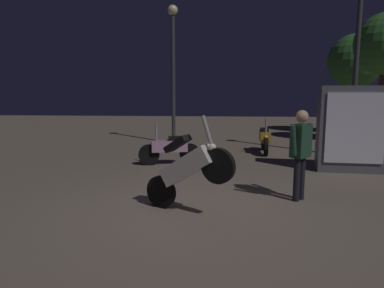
{
  "coord_description": "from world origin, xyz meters",
  "views": [
    {
      "loc": [
        0.35,
        -5.73,
        2.06
      ],
      "look_at": [
        -0.09,
        0.93,
        1.0
      ],
      "focal_mm": 33.54,
      "sensor_mm": 36.0,
      "label": 1
    }
  ],
  "objects_px": {
    "motorcycle_pink_parked_right": "(170,148)",
    "streetlamp_near": "(358,40)",
    "streetlamp_far": "(173,57)",
    "kiosk_billboard": "(352,129)",
    "motorcycle_white_foreground": "(188,169)",
    "motorcycle_orange_parked_left": "(265,139)",
    "person_rider_beside": "(301,147)"
  },
  "relations": [
    {
      "from": "motorcycle_pink_parked_right",
      "to": "streetlamp_near",
      "type": "height_order",
      "value": "streetlamp_near"
    },
    {
      "from": "streetlamp_far",
      "to": "kiosk_billboard",
      "type": "xyz_separation_m",
      "value": [
        4.87,
        -4.2,
        -2.08
      ]
    },
    {
      "from": "streetlamp_near",
      "to": "motorcycle_pink_parked_right",
      "type": "bearing_deg",
      "value": -164.14
    },
    {
      "from": "motorcycle_white_foreground",
      "to": "motorcycle_orange_parked_left",
      "type": "xyz_separation_m",
      "value": [
        2.0,
        5.72,
        -0.31
      ]
    },
    {
      "from": "streetlamp_near",
      "to": "streetlamp_far",
      "type": "bearing_deg",
      "value": 158.32
    },
    {
      "from": "motorcycle_white_foreground",
      "to": "streetlamp_near",
      "type": "bearing_deg",
      "value": 77.73
    },
    {
      "from": "motorcycle_pink_parked_right",
      "to": "kiosk_billboard",
      "type": "relative_size",
      "value": 0.79
    },
    {
      "from": "streetlamp_far",
      "to": "streetlamp_near",
      "type": "bearing_deg",
      "value": -21.68
    },
    {
      "from": "motorcycle_pink_parked_right",
      "to": "person_rider_beside",
      "type": "bearing_deg",
      "value": 122.51
    },
    {
      "from": "motorcycle_orange_parked_left",
      "to": "person_rider_beside",
      "type": "distance_m",
      "value": 4.92
    },
    {
      "from": "person_rider_beside",
      "to": "kiosk_billboard",
      "type": "bearing_deg",
      "value": 97.99
    },
    {
      "from": "motorcycle_orange_parked_left",
      "to": "motorcycle_pink_parked_right",
      "type": "height_order",
      "value": "same"
    },
    {
      "from": "motorcycle_orange_parked_left",
      "to": "kiosk_billboard",
      "type": "bearing_deg",
      "value": 38.54
    },
    {
      "from": "motorcycle_white_foreground",
      "to": "motorcycle_orange_parked_left",
      "type": "bearing_deg",
      "value": 99.05
    },
    {
      "from": "motorcycle_pink_parked_right",
      "to": "kiosk_billboard",
      "type": "height_order",
      "value": "kiosk_billboard"
    },
    {
      "from": "motorcycle_white_foreground",
      "to": "motorcycle_pink_parked_right",
      "type": "xyz_separation_m",
      "value": [
        -0.78,
        3.73,
        -0.31
      ]
    },
    {
      "from": "streetlamp_near",
      "to": "streetlamp_far",
      "type": "xyz_separation_m",
      "value": [
        -5.59,
        2.22,
        -0.26
      ]
    },
    {
      "from": "motorcycle_white_foreground",
      "to": "person_rider_beside",
      "type": "xyz_separation_m",
      "value": [
        1.98,
        0.83,
        0.24
      ]
    },
    {
      "from": "motorcycle_white_foreground",
      "to": "kiosk_billboard",
      "type": "bearing_deg",
      "value": 69.13
    },
    {
      "from": "motorcycle_white_foreground",
      "to": "kiosk_billboard",
      "type": "xyz_separation_m",
      "value": [
        3.77,
        3.25,
        0.31
      ]
    },
    {
      "from": "motorcycle_white_foreground",
      "to": "motorcycle_pink_parked_right",
      "type": "distance_m",
      "value": 3.83
    },
    {
      "from": "streetlamp_near",
      "to": "kiosk_billboard",
      "type": "relative_size",
      "value": 2.57
    },
    {
      "from": "motorcycle_white_foreground",
      "to": "motorcycle_orange_parked_left",
      "type": "distance_m",
      "value": 6.06
    },
    {
      "from": "motorcycle_white_foreground",
      "to": "kiosk_billboard",
      "type": "relative_size",
      "value": 0.78
    },
    {
      "from": "kiosk_billboard",
      "to": "streetlamp_near",
      "type": "bearing_deg",
      "value": -104.53
    },
    {
      "from": "motorcycle_pink_parked_right",
      "to": "motorcycle_orange_parked_left",
      "type": "bearing_deg",
      "value": -155.5
    },
    {
      "from": "motorcycle_pink_parked_right",
      "to": "streetlamp_near",
      "type": "distance_m",
      "value": 6.22
    },
    {
      "from": "streetlamp_near",
      "to": "streetlamp_far",
      "type": "height_order",
      "value": "streetlamp_near"
    },
    {
      "from": "motorcycle_pink_parked_right",
      "to": "streetlamp_near",
      "type": "relative_size",
      "value": 0.31
    },
    {
      "from": "kiosk_billboard",
      "to": "streetlamp_far",
      "type": "bearing_deg",
      "value": -35.34
    },
    {
      "from": "streetlamp_far",
      "to": "kiosk_billboard",
      "type": "bearing_deg",
      "value": -40.79
    },
    {
      "from": "kiosk_billboard",
      "to": "person_rider_beside",
      "type": "bearing_deg",
      "value": 59.03
    }
  ]
}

